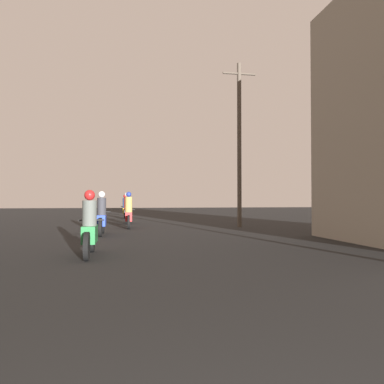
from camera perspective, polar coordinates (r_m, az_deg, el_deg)
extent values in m
cylinder|color=black|center=(9.60, -14.95, -7.02)|extent=(0.10, 0.61, 0.61)
cylinder|color=black|center=(8.26, -15.75, -7.97)|extent=(0.10, 0.61, 0.61)
cube|color=#1E6B33|center=(8.91, -15.31, -6.21)|extent=(0.30, 0.87, 0.39)
cylinder|color=black|center=(9.33, -15.06, -4.16)|extent=(0.60, 0.04, 0.04)
cylinder|color=#4C514C|center=(8.79, -15.35, -3.12)|extent=(0.32, 0.32, 0.57)
sphere|color=#A51919|center=(8.79, -15.33, -0.47)|extent=(0.24, 0.24, 0.24)
cylinder|color=black|center=(14.79, -13.44, -4.86)|extent=(0.10, 0.66, 0.66)
cylinder|color=black|center=(13.43, -13.78, -5.23)|extent=(0.10, 0.66, 0.66)
cube|color=#1E389E|center=(14.09, -13.60, -4.23)|extent=(0.30, 0.86, 0.40)
cylinder|color=black|center=(14.52, -13.49, -2.96)|extent=(0.60, 0.04, 0.04)
cylinder|color=#2D2D33|center=(13.99, -13.61, -2.15)|extent=(0.32, 0.32, 0.63)
sphere|color=silver|center=(13.99, -13.60, -0.37)|extent=(0.24, 0.24, 0.24)
cylinder|color=black|center=(18.03, -9.67, -4.27)|extent=(0.10, 0.62, 0.62)
cylinder|color=black|center=(16.61, -9.63, -4.54)|extent=(0.10, 0.62, 0.62)
cube|color=red|center=(17.31, -9.65, -3.72)|extent=(0.30, 0.78, 0.41)
cylinder|color=black|center=(17.76, -9.65, -2.67)|extent=(0.60, 0.04, 0.04)
cylinder|color=#B28E47|center=(17.22, -9.64, -1.90)|extent=(0.32, 0.32, 0.69)
sphere|color=navy|center=(17.22, -9.63, -0.36)|extent=(0.24, 0.24, 0.24)
cylinder|color=black|center=(21.19, -9.91, -3.78)|extent=(0.10, 0.65, 0.65)
cylinder|color=black|center=(19.86, -9.89, -3.95)|extent=(0.10, 0.65, 0.65)
cube|color=black|center=(20.51, -9.90, -3.30)|extent=(0.30, 0.74, 0.40)
cylinder|color=black|center=(20.94, -9.90, -2.43)|extent=(0.60, 0.04, 0.04)
cylinder|color=maroon|center=(20.43, -9.89, -1.74)|extent=(0.32, 0.32, 0.72)
sphere|color=silver|center=(20.43, -9.89, -0.40)|extent=(0.24, 0.24, 0.24)
cylinder|color=black|center=(26.62, -10.17, -3.23)|extent=(0.10, 0.66, 0.66)
cylinder|color=black|center=(25.34, -10.17, -3.33)|extent=(0.10, 0.66, 0.66)
cube|color=gold|center=(25.97, -10.17, -2.84)|extent=(0.30, 0.74, 0.39)
cylinder|color=black|center=(26.39, -10.16, -2.17)|extent=(0.60, 0.04, 0.04)
cylinder|color=navy|center=(25.89, -10.16, -1.66)|extent=(0.32, 0.32, 0.68)
sphere|color=#A51919|center=(25.89, -10.16, -0.63)|extent=(0.24, 0.24, 0.24)
cylinder|color=#4C4238|center=(17.97, 7.22, 7.15)|extent=(0.20, 0.20, 7.78)
cylinder|color=#4C4238|center=(18.77, 7.19, 17.45)|extent=(1.60, 0.10, 0.10)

